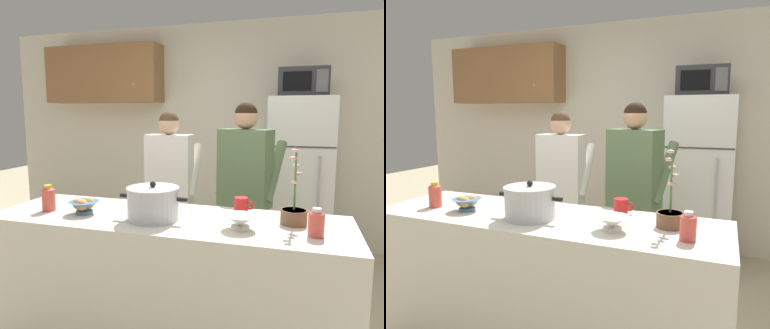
% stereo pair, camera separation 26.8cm
% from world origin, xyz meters
% --- Properties ---
extents(back_wall_unit, '(6.00, 0.48, 2.60)m').
position_xyz_m(back_wall_unit, '(-0.25, 2.26, 1.41)').
color(back_wall_unit, silver).
rests_on(back_wall_unit, ground).
extents(kitchen_island, '(2.20, 0.68, 0.92)m').
position_xyz_m(kitchen_island, '(0.00, 0.00, 0.46)').
color(kitchen_island, silver).
rests_on(kitchen_island, ground).
extents(refrigerator, '(0.64, 0.68, 1.72)m').
position_xyz_m(refrigerator, '(0.78, 1.85, 0.86)').
color(refrigerator, white).
rests_on(refrigerator, ground).
extents(microwave, '(0.48, 0.37, 0.28)m').
position_xyz_m(microwave, '(0.78, 1.83, 1.86)').
color(microwave, '#2D2D30').
rests_on(microwave, refrigerator).
extents(person_near_pot, '(0.49, 0.41, 1.57)m').
position_xyz_m(person_near_pot, '(-0.33, 0.95, 0.97)').
color(person_near_pot, '#726656').
rests_on(person_near_pot, ground).
extents(person_by_sink, '(0.58, 0.52, 1.64)m').
position_xyz_m(person_by_sink, '(0.36, 0.87, 1.02)').
color(person_by_sink, '#726656').
rests_on(person_by_sink, ground).
extents(cooking_pot, '(0.43, 0.32, 0.23)m').
position_xyz_m(cooking_pot, '(-0.06, -0.07, 1.02)').
color(cooking_pot, silver).
rests_on(cooking_pot, kitchen_island).
extents(coffee_mug, '(0.13, 0.09, 0.10)m').
position_xyz_m(coffee_mug, '(0.42, 0.24, 0.97)').
color(coffee_mug, red).
rests_on(coffee_mug, kitchen_island).
extents(bread_bowl, '(0.19, 0.19, 0.10)m').
position_xyz_m(bread_bowl, '(-0.52, -0.08, 0.97)').
color(bread_bowl, '#4C7299').
rests_on(bread_bowl, kitchen_island).
extents(empty_bowl, '(0.19, 0.19, 0.08)m').
position_xyz_m(empty_bowl, '(0.47, -0.10, 0.97)').
color(empty_bowl, white).
rests_on(empty_bowl, kitchen_island).
extents(bottle_near_edge, '(0.08, 0.08, 0.17)m').
position_xyz_m(bottle_near_edge, '(-0.79, -0.09, 1.00)').
color(bottle_near_edge, '#D84C3F').
rests_on(bottle_near_edge, kitchen_island).
extents(bottle_mid_counter, '(0.08, 0.08, 0.15)m').
position_xyz_m(bottle_mid_counter, '(0.87, -0.11, 0.99)').
color(bottle_mid_counter, '#D84C3F').
rests_on(bottle_mid_counter, kitchen_island).
extents(potted_orchid, '(0.15, 0.15, 0.45)m').
position_xyz_m(potted_orchid, '(0.75, 0.07, 0.99)').
color(potted_orchid, brown).
rests_on(potted_orchid, kitchen_island).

